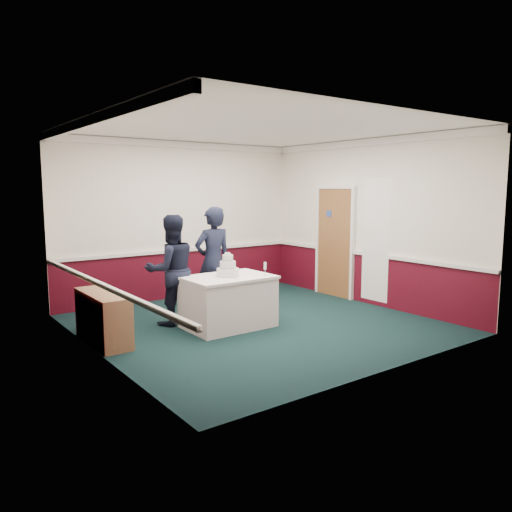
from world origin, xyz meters
TOP-DOWN VIEW (x-y plane):
  - ground at (0.00, 0.00)m, footprint 5.00×5.00m
  - room_shell at (0.08, 0.61)m, footprint 5.00×5.00m
  - sideboard at (-2.28, 0.50)m, footprint 0.41×1.20m
  - cake_table at (-0.46, 0.15)m, footprint 1.32×0.92m
  - wedding_cake at (-0.46, 0.15)m, footprint 0.35×0.35m
  - cake_knife at (-0.49, -0.05)m, footprint 0.06×0.22m
  - champagne_flute at (0.04, -0.13)m, footprint 0.05×0.05m
  - person_man at (-1.08, 0.81)m, footprint 0.90×0.73m
  - person_woman at (-0.28, 0.88)m, footprint 0.67×0.45m

SIDE VIEW (x-z plane):
  - ground at x=0.00m, z-range 0.00..0.00m
  - sideboard at x=-2.28m, z-range 0.00..0.70m
  - cake_table at x=-0.46m, z-range 0.01..0.80m
  - cake_knife at x=-0.49m, z-range 0.79..0.79m
  - person_man at x=-1.08m, z-range 0.00..1.72m
  - wedding_cake at x=-0.46m, z-range 0.72..1.08m
  - person_woman at x=-0.28m, z-range 0.00..1.82m
  - champagne_flute at x=0.04m, z-range 0.83..1.03m
  - room_shell at x=0.08m, z-range 0.47..3.47m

